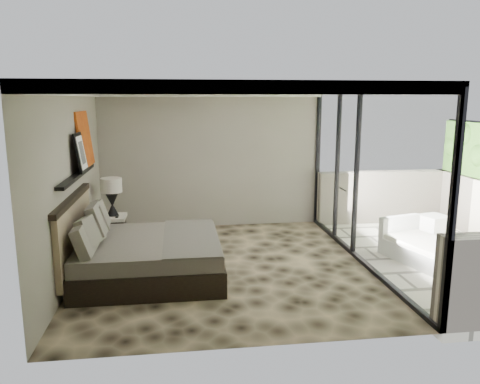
{
  "coord_description": "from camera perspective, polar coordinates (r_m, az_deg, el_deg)",
  "views": [
    {
      "loc": [
        -0.69,
        -7.04,
        2.61
      ],
      "look_at": [
        0.31,
        0.4,
        1.12
      ],
      "focal_mm": 35.0,
      "sensor_mm": 36.0,
      "label": 1
    }
  ],
  "objects": [
    {
      "name": "ceiling",
      "position": [
        7.07,
        -2.13,
        12.65
      ],
      "size": [
        4.5,
        5.0,
        0.02
      ],
      "primitive_type": "cube",
      "color": "silver",
      "rests_on": "back_wall"
    },
    {
      "name": "terrace_slab",
      "position": [
        8.74,
        23.55,
        -7.56
      ],
      "size": [
        3.0,
        5.0,
        0.12
      ],
      "primitive_type": "cube",
      "color": "beige",
      "rests_on": "ground"
    },
    {
      "name": "back_wall",
      "position": [
        9.63,
        -3.5,
        3.97
      ],
      "size": [
        4.5,
        0.02,
        2.8
      ],
      "primitive_type": "cube",
      "color": "gray",
      "rests_on": "floor"
    },
    {
      "name": "glass_wall",
      "position": [
        7.72,
        14.82,
        1.81
      ],
      "size": [
        0.08,
        5.0,
        2.8
      ],
      "primitive_type": "cube",
      "color": "white",
      "rests_on": "floor"
    },
    {
      "name": "left_wall",
      "position": [
        7.31,
        -19.8,
        1.0
      ],
      "size": [
        0.02,
        5.0,
        2.8
      ],
      "primitive_type": "cube",
      "color": "gray",
      "rests_on": "floor"
    },
    {
      "name": "nightstand",
      "position": [
        8.95,
        -15.36,
        -4.41
      ],
      "size": [
        0.56,
        0.56,
        0.53
      ],
      "primitive_type": "cube",
      "rotation": [
        0.0,
        0.0,
        -0.06
      ],
      "color": "black",
      "rests_on": "floor"
    },
    {
      "name": "bed",
      "position": [
        7.17,
        -11.76,
        -7.4
      ],
      "size": [
        2.16,
        2.09,
        1.19
      ],
      "color": "black",
      "rests_on": "floor"
    },
    {
      "name": "picture_ledge",
      "position": [
        7.38,
        -19.24,
        1.92
      ],
      "size": [
        0.12,
        2.2,
        0.05
      ],
      "primitive_type": "cube",
      "color": "black",
      "rests_on": "left_wall"
    },
    {
      "name": "abstract_canvas",
      "position": [
        8.13,
        -18.42,
        6.15
      ],
      "size": [
        0.13,
        0.9,
        0.9
      ],
      "primitive_type": "cube",
      "rotation": [
        0.0,
        -0.1,
        0.0
      ],
      "color": "#A51D0E",
      "rests_on": "picture_ledge"
    },
    {
      "name": "framed_print",
      "position": [
        7.48,
        -18.87,
        4.57
      ],
      "size": [
        0.11,
        0.5,
        0.6
      ],
      "primitive_type": "cube",
      "rotation": [
        0.0,
        -0.14,
        0.0
      ],
      "color": "black",
      "rests_on": "picture_ledge"
    },
    {
      "name": "ottoman",
      "position": [
        9.63,
        22.56,
        -3.99
      ],
      "size": [
        0.56,
        0.56,
        0.46
      ],
      "primitive_type": "cube",
      "rotation": [
        0.0,
        0.0,
        0.27
      ],
      "color": "white",
      "rests_on": "terrace_slab"
    },
    {
      "name": "lounger",
      "position": [
        8.21,
        21.95,
        -6.74
      ],
      "size": [
        1.19,
        1.76,
        0.63
      ],
      "rotation": [
        0.0,
        0.0,
        0.26
      ],
      "color": "silver",
      "rests_on": "terrace_slab"
    },
    {
      "name": "table_lamp",
      "position": [
        8.82,
        -15.38,
        0.04
      ],
      "size": [
        0.38,
        0.38,
        0.7
      ],
      "color": "black",
      "rests_on": "nightstand"
    },
    {
      "name": "floor",
      "position": [
        7.54,
        -1.97,
        -9.06
      ],
      "size": [
        5.0,
        5.0,
        0.0
      ],
      "primitive_type": "plane",
      "color": "black",
      "rests_on": "ground"
    }
  ]
}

